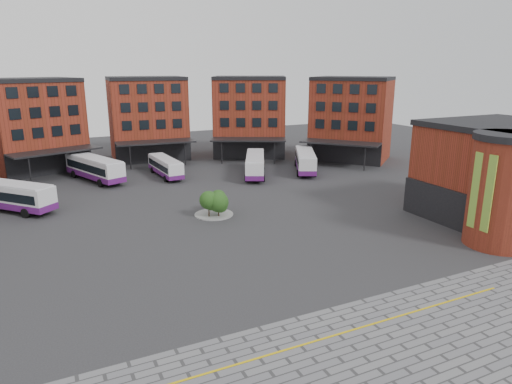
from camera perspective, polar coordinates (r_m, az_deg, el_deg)
name	(u,v)px	position (r m, az deg, el deg)	size (l,w,h in m)	color
ground	(240,256)	(41.10, -1.99, -8.00)	(160.00, 160.00, 0.00)	#28282B
yellow_line	(356,329)	(31.31, 12.40, -16.37)	(26.00, 0.15, 0.02)	gold
main_building	(111,128)	(74.11, -17.65, 7.66)	(94.14, 42.48, 14.60)	maroon
east_building	(498,174)	(55.04, 27.96, 2.03)	(17.40, 15.40, 10.60)	maroon
tree_island	(216,202)	(51.28, -5.07, -1.27)	(4.40, 4.40, 3.05)	gray
bus_b	(9,195)	(60.34, -28.50, -0.38)	(10.15, 10.78, 3.39)	silver
bus_c	(95,168)	(71.22, -19.53, 2.85)	(7.17, 12.69, 3.52)	white
bus_d	(165,166)	(71.18, -11.26, 3.15)	(3.04, 10.36, 2.88)	white
bus_e	(255,164)	(70.23, -0.11, 3.48)	(7.60, 11.69, 3.30)	white
bus_f	(305,160)	(73.68, 6.18, 3.96)	(7.87, 11.64, 3.31)	white
blue_car	(494,236)	(48.99, 27.61, -4.94)	(1.62, 4.64, 1.53)	#0C2EA0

